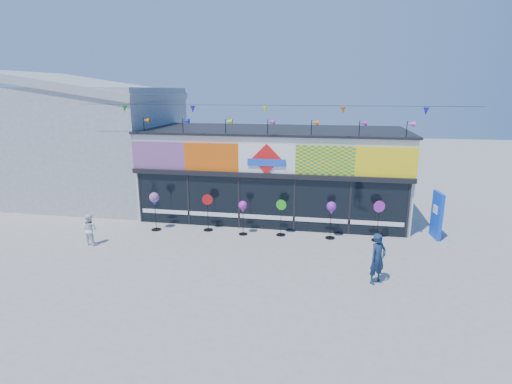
% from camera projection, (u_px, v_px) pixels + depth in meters
% --- Properties ---
extents(ground, '(80.00, 80.00, 0.00)m').
position_uv_depth(ground, '(252.00, 261.00, 14.15)').
color(ground, gray).
rests_on(ground, ground).
extents(kite_shop, '(16.00, 5.70, 5.31)m').
position_uv_depth(kite_shop, '(274.00, 172.00, 19.30)').
color(kite_shop, white).
rests_on(kite_shop, ground).
extents(neighbour_building, '(8.18, 7.20, 6.87)m').
position_uv_depth(neighbour_building, '(95.00, 141.00, 21.74)').
color(neighbour_building, '#ACAEB1').
rests_on(neighbour_building, ground).
extents(blue_sign, '(0.24, 0.96, 1.91)m').
position_uv_depth(blue_sign, '(437.00, 215.00, 16.17)').
color(blue_sign, blue).
rests_on(blue_sign, ground).
extents(spinner_0, '(0.42, 0.42, 1.68)m').
position_uv_depth(spinner_0, '(154.00, 200.00, 16.96)').
color(spinner_0, black).
rests_on(spinner_0, ground).
extents(spinner_1, '(0.44, 0.41, 1.60)m').
position_uv_depth(spinner_1, '(208.00, 212.00, 17.04)').
color(spinner_1, black).
rests_on(spinner_1, ground).
extents(spinner_2, '(0.37, 0.37, 1.46)m').
position_uv_depth(spinner_2, '(243.00, 208.00, 16.47)').
color(spinner_2, black).
rests_on(spinner_2, ground).
extents(spinner_3, '(0.43, 0.39, 1.53)m').
position_uv_depth(spinner_3, '(281.00, 217.00, 16.46)').
color(spinner_3, black).
rests_on(spinner_3, ground).
extents(spinner_4, '(0.39, 0.39, 1.55)m').
position_uv_depth(spinner_4, '(331.00, 209.00, 16.01)').
color(spinner_4, black).
rests_on(spinner_4, ground).
extents(spinner_5, '(0.45, 0.42, 1.66)m').
position_uv_depth(spinner_5, '(378.00, 220.00, 15.84)').
color(spinner_5, black).
rests_on(spinner_5, ground).
extents(adult_man, '(0.70, 0.68, 1.63)m').
position_uv_depth(adult_man, '(378.00, 259.00, 12.35)').
color(adult_man, '#172A48').
rests_on(adult_man, ground).
extents(child, '(0.65, 0.44, 1.24)m').
position_uv_depth(child, '(90.00, 229.00, 15.52)').
color(child, white).
rests_on(child, ground).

